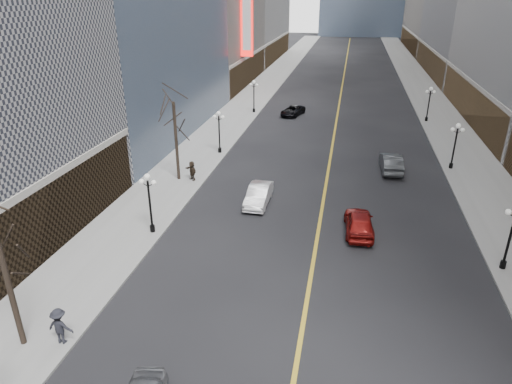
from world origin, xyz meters
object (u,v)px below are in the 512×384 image
at_px(car_nb_far, 293,111).
at_px(car_sb_mid, 359,222).
at_px(streetlamp_west_2, 219,128).
at_px(streetlamp_east_1, 512,230).
at_px(streetlamp_west_3, 254,93).
at_px(car_sb_far, 391,163).
at_px(car_nb_mid, 259,195).
at_px(streetlamp_east_3, 429,100).
at_px(streetlamp_east_2, 455,141).
at_px(streetlamp_west_1, 149,197).

relative_size(car_nb_far, car_sb_mid, 0.98).
relative_size(streetlamp_west_2, car_sb_mid, 0.92).
bearing_deg(streetlamp_east_1, streetlamp_west_3, 123.25).
bearing_deg(streetlamp_east_1, car_nb_far, 116.64).
height_order(streetlamp_west_2, car_sb_far, streetlamp_west_2).
xyz_separation_m(car_nb_far, car_sb_far, (12.14, -19.48, 0.19)).
xyz_separation_m(streetlamp_west_2, car_nb_mid, (6.57, -11.51, -2.11)).
bearing_deg(car_sb_mid, car_sb_far, -106.86).
bearing_deg(streetlamp_east_3, car_sb_far, -106.61).
xyz_separation_m(streetlamp_west_3, car_nb_mid, (6.57, -29.51, -2.11)).
bearing_deg(streetlamp_east_2, streetlamp_west_2, 180.00).
relative_size(streetlamp_east_2, streetlamp_west_2, 1.00).
bearing_deg(car_nb_far, streetlamp_east_3, 15.93).
bearing_deg(streetlamp_east_3, streetlamp_west_2, -142.67).
bearing_deg(streetlamp_east_1, streetlamp_west_2, 142.67).
height_order(streetlamp_west_3, car_nb_far, streetlamp_west_3).
xyz_separation_m(streetlamp_east_1, car_sb_mid, (-8.92, 3.12, -2.06)).
xyz_separation_m(streetlamp_east_2, car_nb_far, (-17.99, 17.86, -2.23)).
xyz_separation_m(streetlamp_west_1, car_sb_mid, (14.68, 3.12, -2.06)).
distance_m(streetlamp_west_1, streetlamp_west_3, 36.00).
bearing_deg(streetlamp_west_2, car_nb_mid, -60.28).
bearing_deg(streetlamp_east_2, streetlamp_west_1, -142.67).
relative_size(streetlamp_east_3, streetlamp_west_1, 1.00).
relative_size(car_nb_far, car_sb_far, 0.92).
height_order(streetlamp_east_3, car_nb_far, streetlamp_east_3).
height_order(streetlamp_west_2, car_nb_mid, streetlamp_west_2).
relative_size(streetlamp_east_2, streetlamp_east_3, 1.00).
bearing_deg(streetlamp_west_3, streetlamp_east_2, -37.33).
height_order(streetlamp_west_1, streetlamp_west_2, same).
distance_m(streetlamp_east_2, streetlamp_west_2, 23.60).
bearing_deg(streetlamp_west_1, streetlamp_east_3, 56.75).
distance_m(streetlamp_east_3, car_nb_mid, 34.14).
height_order(car_nb_far, car_sb_far, car_sb_far).
bearing_deg(car_sb_mid, streetlamp_west_1, 8.19).
distance_m(streetlamp_east_2, streetlamp_west_1, 29.68).
distance_m(streetlamp_west_1, car_sb_far, 24.24).
bearing_deg(streetlamp_west_3, streetlamp_west_2, -90.00).
distance_m(streetlamp_east_1, car_nb_mid, 18.35).
distance_m(streetlamp_west_2, car_nb_mid, 13.42).
height_order(streetlamp_east_2, streetlamp_west_1, same).
bearing_deg(streetlamp_east_2, streetlamp_east_3, 90.00).
distance_m(streetlamp_west_2, streetlamp_west_3, 18.00).
xyz_separation_m(streetlamp_west_1, car_sb_far, (17.75, 16.38, -2.04)).
relative_size(streetlamp_east_2, streetlamp_west_3, 1.00).
distance_m(streetlamp_east_1, car_sb_mid, 9.68).
distance_m(streetlamp_east_3, car_sb_far, 20.57).
height_order(streetlamp_west_3, car_sb_mid, streetlamp_west_3).
bearing_deg(streetlamp_west_2, streetlamp_east_1, -37.33).
relative_size(streetlamp_east_1, car_nb_far, 0.94).
bearing_deg(streetlamp_west_3, car_sb_mid, -65.94).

